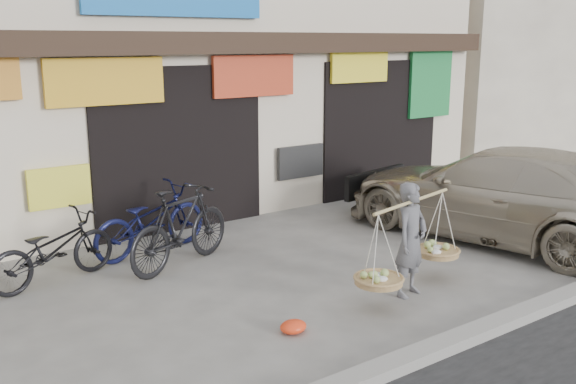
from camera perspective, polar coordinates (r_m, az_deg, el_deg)
ground at (r=8.13m, az=1.91°, el=-9.03°), size 70.00×70.00×0.00m
kerb at (r=6.78m, az=12.54°, el=-13.61°), size 70.00×0.25×0.12m
shophouse_block at (r=13.20m, az=-15.71°, el=14.41°), size 14.00×6.32×7.00m
neighbor_east at (r=22.25m, az=19.35°, el=12.90°), size 12.00×7.00×6.40m
street_vendor at (r=8.03m, az=10.85°, el=-4.64°), size 1.90×0.86×1.43m
bike_0 at (r=8.85m, az=-20.20°, el=-4.80°), size 1.86×1.04×0.93m
bike_1 at (r=9.01m, az=-9.52°, el=-3.08°), size 1.98×1.20×1.15m
bike_2 at (r=9.68m, az=-12.14°, el=-2.44°), size 2.04×1.08×1.02m
suv at (r=10.68m, az=18.23°, el=-0.09°), size 2.96×5.36×1.47m
red_bag at (r=7.10m, az=0.47°, el=-11.88°), size 0.31×0.25×0.14m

